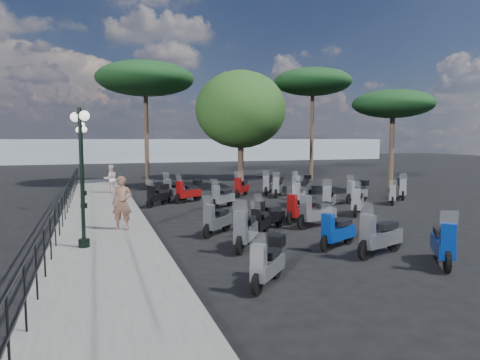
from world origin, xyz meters
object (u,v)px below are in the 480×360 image
object	(u,v)px
scooter_10	(189,192)
pine_1	(313,82)
scooter_15	(299,209)
scooter_20	(357,203)
lamp_post_1	(82,161)
broadleaf_tree	(241,110)
scooter_9	(222,198)
scooter_23	(301,187)
scooter_22	(302,190)
pedestrian_far	(111,179)
scooter_28	(392,195)
scooter_8	(260,223)
scooter_1	(245,231)
scooter_4	(158,196)
pine_2	(145,79)
pine_3	(393,104)
scooter_14	(317,213)
scooter_11	(241,188)
woman	(122,203)
scooter_6	(443,245)
scooter_17	(268,185)
scooter_29	(302,183)
scooter_0	(268,264)
scooter_27	(402,189)
scooter_7	(379,237)
pine_0	(240,103)
scooter_3	(217,221)
scooter_30	(329,200)
scooter_2	(269,216)
scooter_13	(337,232)
scooter_5	(175,191)
scooter_21	(357,192)
lamp_post_2	(82,153)

from	to	relation	value
scooter_10	pine_1	size ratio (longest dim) A/B	0.19
scooter_15	scooter_20	size ratio (longest dim) A/B	1.06
lamp_post_1	broadleaf_tree	world-z (taller)	broadleaf_tree
scooter_9	scooter_23	size ratio (longest dim) A/B	0.90
scooter_22	pedestrian_far	bearing A→B (deg)	16.70
scooter_15	scooter_28	distance (m)	6.66
scooter_8	scooter_23	xyz separation A→B (m)	(5.72, 8.39, 0.06)
scooter_1	scooter_28	distance (m)	10.84
scooter_4	scooter_22	distance (m)	7.39
pine_2	pine_3	bearing A→B (deg)	-34.29
scooter_14	scooter_23	xyz separation A→B (m)	(3.42, 7.88, -0.05)
scooter_11	scooter_22	xyz separation A→B (m)	(2.71, -1.75, -0.01)
pine_3	scooter_28	bearing A→B (deg)	-127.40
woman	scooter_6	size ratio (longest dim) A/B	1.12
scooter_17	scooter_29	xyz separation A→B (m)	(2.40, 0.60, -0.05)
scooter_1	scooter_0	bearing A→B (deg)	113.03
scooter_14	scooter_27	bearing A→B (deg)	-73.98
pine_2	pedestrian_far	bearing A→B (deg)	-117.33
scooter_22	scooter_28	distance (m)	4.36
lamp_post_1	scooter_22	size ratio (longest dim) A/B	2.85
scooter_28	broadleaf_tree	distance (m)	10.68
scooter_9	scooter_28	world-z (taller)	scooter_9
scooter_1	lamp_post_1	bearing A→B (deg)	-27.55
scooter_9	scooter_17	distance (m)	5.31
scooter_0	scooter_9	distance (m)	10.20
scooter_7	scooter_23	size ratio (longest dim) A/B	1.14
scooter_7	pine_0	bearing A→B (deg)	-29.18
scooter_3	scooter_6	distance (m)	6.57
scooter_15	scooter_14	bearing A→B (deg)	155.30
scooter_11	scooter_30	bearing A→B (deg)	149.98
scooter_0	pine_3	distance (m)	18.30
scooter_7	pine_1	distance (m)	22.35
scooter_3	scooter_20	size ratio (longest dim) A/B	0.93
pine_1	pine_2	bearing A→B (deg)	178.59
scooter_2	scooter_3	distance (m)	1.92
scooter_13	scooter_3	bearing A→B (deg)	18.36
scooter_5	scooter_28	world-z (taller)	scooter_5
pedestrian_far	scooter_30	distance (m)	11.99
scooter_21	scooter_4	bearing A→B (deg)	53.03
scooter_15	scooter_4	bearing A→B (deg)	5.31
scooter_8	scooter_28	xyz separation A→B (m)	(8.29, 4.09, 0.01)
woman	scooter_3	size ratio (longest dim) A/B	1.30
lamp_post_2	scooter_2	size ratio (longest dim) A/B	2.58
pine_0	pine_3	size ratio (longest dim) A/B	1.16
woman	scooter_13	bearing A→B (deg)	-20.08
woman	scooter_14	xyz separation A→B (m)	(6.44, -1.11, -0.51)
scooter_6	scooter_20	bearing A→B (deg)	-72.11
scooter_5	scooter_9	bearing A→B (deg)	175.09
scooter_5	scooter_22	distance (m)	6.47
broadleaf_tree	scooter_21	bearing A→B (deg)	-66.59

